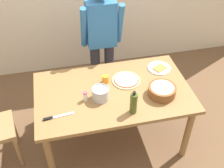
# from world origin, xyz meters

# --- Properties ---
(ground) EXTENTS (8.00, 8.00, 0.00)m
(ground) POSITION_xyz_m (0.00, 0.00, 0.00)
(ground) COLOR brown
(dining_table) EXTENTS (1.60, 0.96, 0.76)m
(dining_table) POSITION_xyz_m (0.00, 0.00, 0.67)
(dining_table) COLOR olive
(dining_table) RESTS_ON ground
(person_cook) EXTENTS (0.49, 0.25, 1.62)m
(person_cook) POSITION_xyz_m (0.03, 0.76, 0.94)
(person_cook) COLOR #2D2D38
(person_cook) RESTS_ON ground
(pizza_raw_on_board) EXTENTS (0.31, 0.31, 0.02)m
(pizza_raw_on_board) POSITION_xyz_m (0.17, 0.13, 0.77)
(pizza_raw_on_board) COLOR beige
(pizza_raw_on_board) RESTS_ON dining_table
(plate_with_slice) EXTENTS (0.26, 0.26, 0.02)m
(plate_with_slice) POSITION_xyz_m (0.59, 0.25, 0.77)
(plate_with_slice) COLOR white
(plate_with_slice) RESTS_ON dining_table
(popcorn_bowl) EXTENTS (0.28, 0.28, 0.11)m
(popcorn_bowl) POSITION_xyz_m (0.47, -0.16, 0.82)
(popcorn_bowl) COLOR brown
(popcorn_bowl) RESTS_ON dining_table
(olive_oil_bottle) EXTENTS (0.07, 0.07, 0.26)m
(olive_oil_bottle) POSITION_xyz_m (0.12, -0.33, 0.87)
(olive_oil_bottle) COLOR #47561E
(olive_oil_bottle) RESTS_ON dining_table
(steel_pot) EXTENTS (0.17, 0.17, 0.13)m
(steel_pot) POSITION_xyz_m (-0.15, -0.08, 0.83)
(steel_pot) COLOR #B7B7BC
(steel_pot) RESTS_ON dining_table
(cup_orange) EXTENTS (0.07, 0.07, 0.08)m
(cup_orange) POSITION_xyz_m (-0.05, 0.15, 0.80)
(cup_orange) COLOR orange
(cup_orange) RESTS_ON dining_table
(salt_shaker) EXTENTS (0.04, 0.04, 0.11)m
(salt_shaker) POSITION_xyz_m (-0.30, -0.08, 0.81)
(salt_shaker) COLOR white
(salt_shaker) RESTS_ON dining_table
(chef_knife) EXTENTS (0.29, 0.06, 0.02)m
(chef_knife) POSITION_xyz_m (-0.61, -0.24, 0.77)
(chef_knife) COLOR silver
(chef_knife) RESTS_ON dining_table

